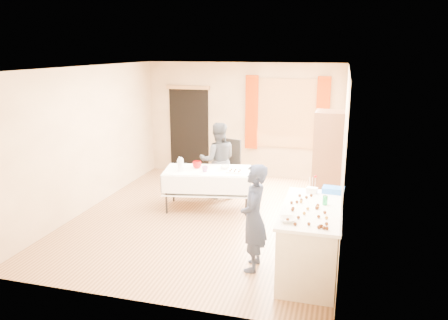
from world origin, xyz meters
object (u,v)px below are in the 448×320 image
(chair, at_px, (226,178))
(woman, at_px, (218,160))
(counter, at_px, (310,240))
(girl, at_px, (254,218))
(cabinet, at_px, (327,163))
(party_table, at_px, (208,185))

(chair, height_order, woman, woman)
(chair, xyz_separation_m, woman, (-0.11, -0.21, 0.42))
(counter, height_order, girl, girl)
(cabinet, distance_m, party_table, 2.19)
(counter, bearing_deg, girl, -172.79)
(counter, bearing_deg, chair, 123.93)
(girl, distance_m, woman, 2.99)
(cabinet, bearing_deg, party_table, -169.83)
(girl, bearing_deg, cabinet, 158.49)
(chair, relative_size, woman, 0.74)
(cabinet, relative_size, counter, 1.16)
(counter, relative_size, chair, 1.43)
(counter, xyz_separation_m, chair, (-1.90, 2.83, -0.12))
(girl, bearing_deg, chair, -160.62)
(party_table, bearing_deg, counter, -54.74)
(party_table, relative_size, woman, 1.14)
(party_table, bearing_deg, cabinet, -0.55)
(girl, xyz_separation_m, woman, (-1.27, 2.71, 0.03))
(cabinet, relative_size, chair, 1.65)
(counter, relative_size, party_table, 0.93)
(chair, xyz_separation_m, girl, (1.16, -2.92, 0.40))
(party_table, height_order, chair, chair)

